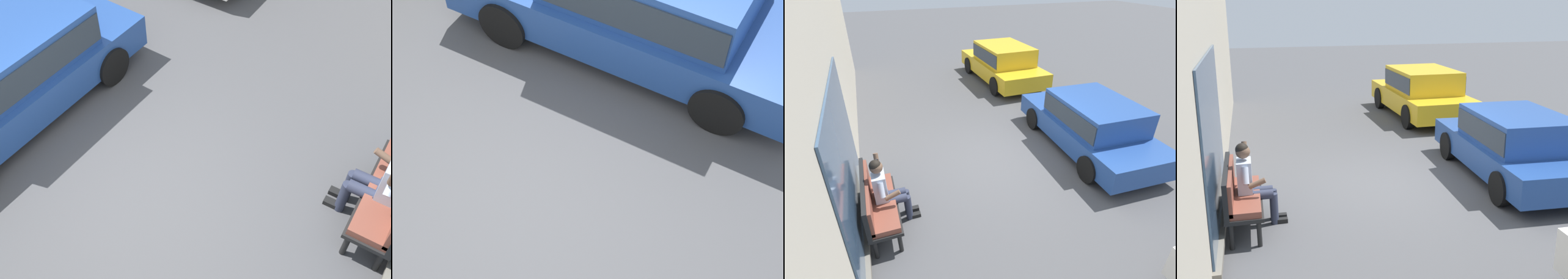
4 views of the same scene
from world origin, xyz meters
TOP-DOWN VIEW (x-y plane):
  - ground_plane at (0.00, 0.00)m, footprint 60.00×60.00m
  - building_facade at (-0.01, 3.40)m, footprint 18.00×0.51m
  - bench at (-1.18, 2.90)m, footprint 1.62×0.55m
  - person_on_phone at (-1.10, 2.67)m, footprint 0.73×0.74m
  - parked_car_mid at (-0.20, -2.39)m, footprint 4.34×2.03m
  - parked_car_far at (5.38, -2.46)m, footprint 4.59×2.05m

SIDE VIEW (x-z plane):
  - ground_plane at x=0.00m, z-range 0.00..0.00m
  - bench at x=-1.18m, z-range 0.07..1.08m
  - person_on_phone at x=-1.10m, z-range 0.04..1.38m
  - parked_car_mid at x=-0.20m, z-range 0.06..1.42m
  - parked_car_far at x=5.38m, z-range 0.07..1.55m
  - building_facade at x=-0.01m, z-range -0.01..5.54m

